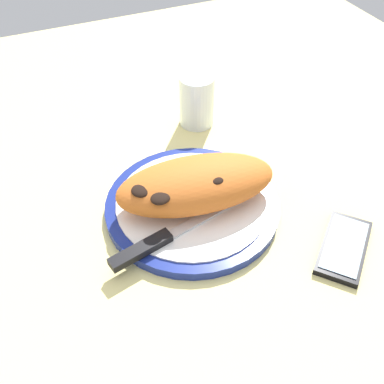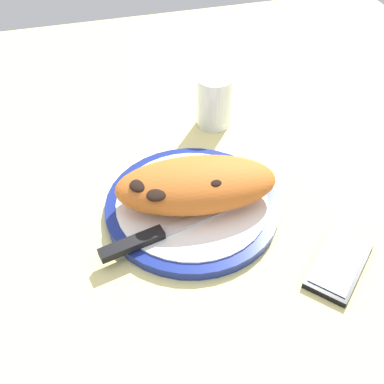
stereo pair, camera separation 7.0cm
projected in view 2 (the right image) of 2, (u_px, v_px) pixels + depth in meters
The scene contains 7 objects.
ground_plane at pixel (192, 216), 73.96cm from camera, with size 150.00×150.00×3.00cm, color #E5D684.
plate at pixel (192, 205), 72.28cm from camera, with size 27.36×27.36×1.88cm.
calzone at pixel (196, 186), 69.09cm from camera, with size 25.96×14.60×6.79cm.
fork at pixel (182, 173), 75.98cm from camera, with size 16.23×2.33×0.40cm.
knife at pixel (154, 235), 65.95cm from camera, with size 24.00×7.18×1.20cm.
smartphone at pixel (339, 264), 64.55cm from camera, with size 13.39×12.90×1.16cm.
water_glass at pixel (214, 105), 86.69cm from camera, with size 6.53×6.53×9.97cm.
Camera 2 is at (13.58, 48.56, 52.75)cm, focal length 42.81 mm.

